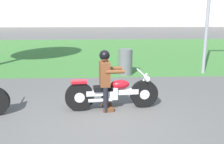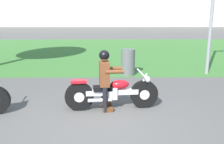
# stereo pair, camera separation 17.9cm
# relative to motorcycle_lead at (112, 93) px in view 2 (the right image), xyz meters

# --- Properties ---
(ground) EXTENTS (120.00, 120.00, 0.00)m
(ground) POSITION_rel_motorcycle_lead_xyz_m (-0.24, -1.01, -0.40)
(ground) COLOR #565451
(grass_verge) EXTENTS (60.00, 12.00, 0.01)m
(grass_verge) POSITION_rel_motorcycle_lead_xyz_m (-0.24, 8.93, -0.40)
(grass_verge) COLOR #3D7533
(grass_verge) RESTS_ON ground
(motorcycle_lead) EXTENTS (2.20, 0.66, 0.89)m
(motorcycle_lead) POSITION_rel_motorcycle_lead_xyz_m (0.00, 0.00, 0.00)
(motorcycle_lead) COLOR black
(motorcycle_lead) RESTS_ON ground
(rider_lead) EXTENTS (0.58, 0.50, 1.41)m
(rider_lead) POSITION_rel_motorcycle_lead_xyz_m (-0.17, -0.02, 0.42)
(rider_lead) COLOR black
(rider_lead) RESTS_ON ground
(trash_can) EXTENTS (0.50, 0.50, 0.93)m
(trash_can) POSITION_rel_motorcycle_lead_xyz_m (0.61, 3.32, 0.07)
(trash_can) COLOR #595E5B
(trash_can) RESTS_ON ground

